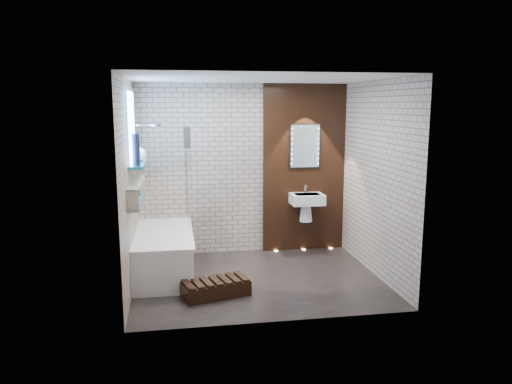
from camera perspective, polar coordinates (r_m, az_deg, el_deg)
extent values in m
plane|color=black|center=(6.59, 0.22, -10.11)|extent=(3.20, 3.20, 0.00)
cube|color=gray|center=(7.54, -1.46, 2.64)|extent=(3.20, 0.04, 2.60)
cube|color=gray|center=(5.01, 2.76, -1.18)|extent=(3.20, 0.04, 2.60)
cube|color=gray|center=(6.20, -14.51, 0.69)|extent=(0.04, 2.60, 2.60)
cube|color=gray|center=(6.72, 13.80, 1.44)|extent=(0.04, 2.60, 2.60)
plane|color=white|center=(6.20, 0.24, 13.07)|extent=(3.20, 3.20, 0.00)
cube|color=black|center=(7.70, 5.60, 2.75)|extent=(1.30, 0.06, 2.60)
cube|color=#7FADE0|center=(6.48, -14.39, 7.32)|extent=(0.03, 1.00, 0.90)
cube|color=teal|center=(6.51, -13.55, 3.21)|extent=(0.18, 1.00, 0.04)
cube|color=teal|center=(6.38, -13.68, -0.98)|extent=(0.14, 1.30, 0.03)
cube|color=#B2A899|center=(6.34, -13.77, 1.06)|extent=(0.14, 1.30, 0.03)
cube|color=#B2A899|center=(5.73, -14.16, -1.05)|extent=(0.14, 0.03, 0.26)
cube|color=#B2A899|center=(6.98, -13.37, 0.94)|extent=(0.14, 0.03, 0.26)
cube|color=white|center=(6.85, -10.66, -7.09)|extent=(0.75, 1.70, 0.55)
cube|color=white|center=(6.77, -10.74, -4.74)|extent=(0.79, 1.74, 0.03)
cylinder|color=silver|center=(7.46, -9.51, -2.73)|extent=(0.04, 0.04, 0.12)
cube|color=white|center=(7.06, -7.99, 1.87)|extent=(0.01, 0.78, 1.40)
cube|color=black|center=(6.76, -8.05, 6.37)|extent=(0.09, 0.22, 0.29)
cylinder|color=silver|center=(7.06, -11.67, 7.63)|extent=(0.18, 0.18, 0.02)
cube|color=white|center=(7.57, 5.95, -0.83)|extent=(0.50, 0.36, 0.16)
cone|color=white|center=(7.66, 5.83, -2.38)|extent=(0.20, 0.20, 0.28)
cylinder|color=silver|center=(7.64, 5.78, 0.41)|extent=(0.03, 0.03, 0.14)
cube|color=black|center=(7.63, 5.71, 5.32)|extent=(0.50, 0.02, 0.70)
cube|color=silver|center=(7.62, 5.73, 5.32)|extent=(0.45, 0.01, 0.65)
cube|color=black|center=(6.05, -4.71, -11.16)|extent=(0.86, 0.55, 0.18)
cylinder|color=#A84219|center=(6.04, -13.92, -0.99)|extent=(0.05, 0.05, 0.09)
cylinder|color=maroon|center=(6.07, -13.90, -0.78)|extent=(0.05, 0.05, 0.13)
cylinder|color=maroon|center=(6.61, -13.57, 0.15)|extent=(0.05, 0.05, 0.14)
sphere|color=white|center=(6.54, -13.48, 4.25)|extent=(0.19, 0.19, 0.19)
cylinder|color=#161F3D|center=(6.11, -13.77, 4.80)|extent=(0.09, 0.09, 0.39)
cylinder|color=#FFD899|center=(7.80, 2.35, -6.86)|extent=(0.06, 0.06, 0.01)
cylinder|color=#FFD899|center=(7.90, 5.57, -6.67)|extent=(0.06, 0.06, 0.01)
cylinder|color=#FFD899|center=(8.03, 8.69, -6.47)|extent=(0.06, 0.06, 0.01)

